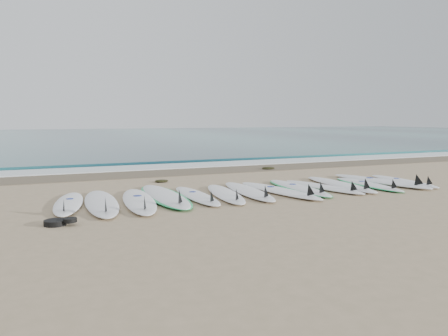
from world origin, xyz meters
name	(u,v)px	position (x,y,z in m)	size (l,w,h in m)	color
ground	(262,193)	(0.00, 0.00, 0.00)	(120.00, 120.00, 0.00)	tan
ocean	(87,136)	(0.00, 32.50, 0.01)	(120.00, 55.00, 0.03)	#1F565D
wet_sand_band	(196,171)	(0.00, 4.10, 0.01)	(120.00, 1.80, 0.01)	brown
foam_band	(181,166)	(0.00, 5.50, 0.02)	(120.00, 1.40, 0.04)	silver
wave_crest	(168,161)	(0.00, 7.00, 0.05)	(120.00, 1.00, 0.10)	#1F565D
surfboard_0	(68,203)	(-3.87, 0.12, 0.05)	(0.83, 2.37, 0.30)	white
surfboard_1	(101,203)	(-3.32, -0.11, 0.06)	(0.75, 2.78, 0.35)	white
surfboard_2	(139,201)	(-2.66, -0.18, 0.06)	(0.89, 2.76, 0.35)	white
surfboard_3	(165,196)	(-2.08, 0.15, 0.06)	(0.78, 2.95, 0.37)	white
surfboard_4	(197,196)	(-1.48, -0.07, 0.05)	(0.55, 2.37, 0.30)	white
surfboard_5	(226,194)	(-0.88, -0.11, 0.05)	(0.91, 2.48, 0.31)	white
surfboard_6	(249,191)	(-0.32, -0.03, 0.06)	(0.81, 2.64, 0.33)	white
surfboard_7	(280,190)	(0.33, -0.21, 0.06)	(0.89, 2.71, 0.34)	white
surfboard_8	(299,188)	(0.91, -0.02, 0.05)	(0.78, 2.59, 0.32)	white
surfboard_9	(324,187)	(1.49, -0.15, 0.05)	(0.87, 2.41, 0.30)	white
surfboard_10	(341,184)	(2.05, -0.02, 0.06)	(0.77, 2.71, 0.34)	white
surfboard_11	(369,184)	(2.69, -0.22, 0.04)	(0.71, 2.36, 0.30)	white
surfboard_12	(382,181)	(3.27, -0.01, 0.06)	(0.96, 2.91, 0.37)	white
surfboard_13	(404,181)	(3.83, -0.18, 0.05)	(0.73, 2.36, 0.30)	white
seaweed_near	(161,181)	(-1.55, 2.31, 0.03)	(0.34, 0.26, 0.07)	black
seaweed_far	(268,168)	(2.20, 3.66, 0.04)	(0.41, 0.32, 0.08)	black
leash_coil	(59,222)	(-4.10, -1.33, 0.05)	(0.46, 0.36, 0.11)	black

